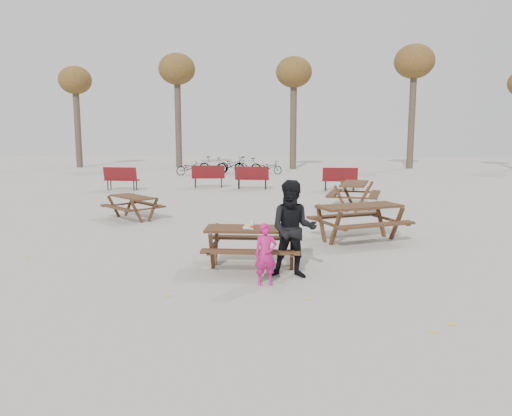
# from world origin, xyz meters

# --- Properties ---
(ground) EXTENTS (80.00, 80.00, 0.00)m
(ground) POSITION_xyz_m (0.00, 0.00, 0.00)
(ground) COLOR gray
(ground) RESTS_ON ground
(main_picnic_table) EXTENTS (1.80, 1.45, 0.78)m
(main_picnic_table) POSITION_xyz_m (0.00, 0.00, 0.59)
(main_picnic_table) COLOR #371F14
(main_picnic_table) RESTS_ON ground
(food_tray) EXTENTS (0.18, 0.11, 0.03)m
(food_tray) POSITION_xyz_m (-0.09, -0.08, 0.79)
(food_tray) COLOR white
(food_tray) RESTS_ON main_picnic_table
(bread_roll) EXTENTS (0.14, 0.06, 0.05)m
(bread_roll) POSITION_xyz_m (-0.09, -0.08, 0.83)
(bread_roll) COLOR tan
(bread_roll) RESTS_ON food_tray
(soda_bottle) EXTENTS (0.07, 0.07, 0.17)m
(soda_bottle) POSITION_xyz_m (0.00, -0.17, 0.85)
(soda_bottle) COLOR silver
(soda_bottle) RESTS_ON main_picnic_table
(child) EXTENTS (0.43, 0.33, 1.07)m
(child) POSITION_xyz_m (0.30, -1.10, 0.53)
(child) COLOR #B41666
(child) RESTS_ON ground
(adult) EXTENTS (0.89, 0.72, 1.76)m
(adult) POSITION_xyz_m (0.77, -0.62, 0.88)
(adult) COLOR black
(adult) RESTS_ON ground
(picnic_table_east) EXTENTS (2.49, 2.30, 0.86)m
(picnic_table_east) POSITION_xyz_m (2.37, 2.48, 0.43)
(picnic_table_east) COLOR #371F14
(picnic_table_east) RESTS_ON ground
(picnic_table_north) EXTENTS (2.05, 2.03, 0.69)m
(picnic_table_north) POSITION_xyz_m (-3.91, 4.99, 0.34)
(picnic_table_north) COLOR #371F14
(picnic_table_north) RESTS_ON ground
(picnic_table_far) EXTENTS (2.04, 2.34, 0.87)m
(picnic_table_far) POSITION_xyz_m (2.90, 7.47, 0.44)
(picnic_table_far) COLOR #371F14
(picnic_table_far) RESTS_ON ground
(park_bench_row) EXTENTS (11.08, 1.95, 1.03)m
(park_bench_row) POSITION_xyz_m (-1.89, 12.60, 0.52)
(park_bench_row) COLOR maroon
(park_bench_row) RESTS_ON ground
(bicycle_row) EXTENTS (6.30, 2.64, 1.07)m
(bicycle_row) POSITION_xyz_m (-2.74, 20.35, 0.48)
(bicycle_row) COLOR black
(bicycle_row) RESTS_ON ground
(tree_row) EXTENTS (32.17, 3.52, 8.26)m
(tree_row) POSITION_xyz_m (0.90, 25.15, 6.19)
(tree_row) COLOR #382B21
(tree_row) RESTS_ON ground
(fallen_leaves) EXTENTS (11.00, 11.00, 0.01)m
(fallen_leaves) POSITION_xyz_m (0.50, 2.50, 0.00)
(fallen_leaves) COLOR gold
(fallen_leaves) RESTS_ON ground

